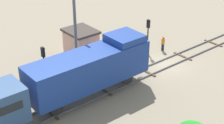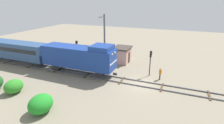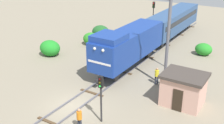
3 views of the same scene
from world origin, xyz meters
The scene contains 13 objects.
ground_plane centered at (0.00, 0.00, 0.00)m, with size 96.89×96.89×0.00m, color gray.
railway_track centered at (0.00, 0.00, 0.07)m, with size 2.40×64.59×0.16m.
locomotive centered at (0.00, 9.31, 2.77)m, with size 2.90×11.60×4.60m.
passenger_car_leading centered at (0.00, 22.64, 2.52)m, with size 2.84×14.00×3.66m.
traffic_signal_near centered at (3.20, -0.50, 2.64)m, with size 0.32×0.34×3.78m.
traffic_signal_mid centered at (3.40, 11.87, 2.89)m, with size 0.32×0.34×4.15m.
worker_near_track centered at (2.40, -2.11, 1.00)m, with size 0.38×0.38×1.70m.
worker_by_signal centered at (4.20, 7.44, 1.00)m, with size 0.38×0.38×1.70m.
catenary_mast centered at (4.94, 7.48, 4.51)m, with size 1.94×0.28×8.51m.
relay_hut centered at (7.50, 5.23, 1.39)m, with size 3.50×2.90×2.74m.
bush_near centered at (-9.77, 7.73, 0.95)m, with size 2.61×2.13×1.90m, color #208926.
bush_mid centered at (5.87, 17.65, 0.74)m, with size 2.03×1.66×1.48m, color #258726.
bush_back centered at (-7.92, 13.60, 0.83)m, with size 2.29×1.87×1.66m, color #2E8726.
Camera 2 is at (-20.80, -4.23, 10.50)m, focal length 28.00 mm.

